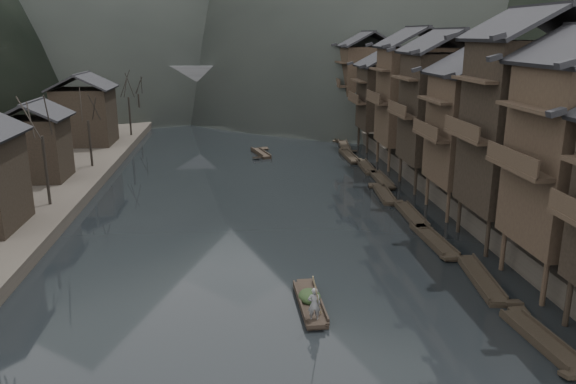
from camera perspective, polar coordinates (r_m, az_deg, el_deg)
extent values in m
plane|color=black|center=(32.86, -1.20, -9.83)|extent=(300.00, 300.00, 0.00)
cube|color=#2D2823|center=(79.99, 22.33, 5.00)|extent=(40.00, 200.00, 1.80)
cylinder|color=black|center=(31.76, 26.58, -9.97)|extent=(0.30, 0.30, 2.90)
cylinder|color=#2F231A|center=(33.45, 24.61, -8.43)|extent=(0.30, 0.30, 2.90)
cylinder|color=#2F231A|center=(37.33, 21.01, -5.55)|extent=(0.30, 0.30, 2.90)
cylinder|color=#2F231A|center=(38.61, 24.68, -5.25)|extent=(0.30, 0.30, 2.90)
cube|color=#2F231A|center=(33.26, 22.38, 2.25)|extent=(1.20, 5.70, 0.25)
cylinder|color=black|center=(39.17, 19.60, -4.41)|extent=(0.30, 0.30, 2.90)
cylinder|color=black|center=(43.31, 16.98, -2.28)|extent=(0.30, 0.30, 2.90)
cylinder|color=black|center=(40.40, 23.15, -4.18)|extent=(0.30, 0.30, 2.90)
cylinder|color=black|center=(44.42, 20.26, -2.13)|extent=(0.30, 0.30, 2.90)
cube|color=black|center=(40.99, 23.05, 6.10)|extent=(7.00, 6.00, 11.20)
cube|color=#2F231A|center=(39.34, 17.81, 5.42)|extent=(1.20, 5.70, 0.25)
cylinder|color=#2F231A|center=(45.25, 15.94, -1.43)|extent=(0.30, 0.30, 2.90)
cylinder|color=#2F231A|center=(49.56, 13.96, 0.20)|extent=(0.30, 0.30, 2.90)
cylinder|color=#2F231A|center=(46.32, 19.11, -1.30)|extent=(0.30, 0.30, 2.90)
cylinder|color=#2F231A|center=(50.54, 16.91, 0.27)|extent=(0.30, 0.30, 2.90)
cube|color=#2F231A|center=(47.38, 18.92, 6.00)|extent=(7.00, 6.00, 8.52)
cube|color=#2F231A|center=(45.95, 14.30, 5.54)|extent=(1.20, 5.70, 0.25)
cylinder|color=black|center=(52.48, 12.83, 1.13)|extent=(0.30, 0.30, 2.90)
cylinder|color=black|center=(56.92, 11.34, 2.34)|extent=(0.30, 0.30, 2.90)
cylinder|color=black|center=(53.40, 15.63, 1.19)|extent=(0.30, 0.30, 2.90)
cylinder|color=black|center=(57.77, 13.96, 2.38)|extent=(0.30, 0.30, 2.90)
cube|color=black|center=(54.59, 15.57, 8.20)|extent=(7.00, 6.00, 9.93)
cube|color=#2F231A|center=(53.36, 11.48, 7.76)|extent=(1.20, 5.70, 0.25)
cylinder|color=#2F231A|center=(60.85, 10.22, 3.26)|extent=(0.30, 0.30, 2.90)
cylinder|color=#2F231A|center=(65.38, 9.10, 4.17)|extent=(0.30, 0.30, 2.90)
cylinder|color=#2F231A|center=(61.64, 12.68, 3.29)|extent=(0.30, 0.30, 2.90)
cylinder|color=#2F231A|center=(66.12, 11.41, 4.19)|extent=(0.30, 0.30, 2.90)
cube|color=#2F231A|center=(63.01, 12.67, 9.47)|extent=(7.00, 6.00, 10.22)
cube|color=#2F231A|center=(61.94, 9.08, 9.07)|extent=(1.20, 5.70, 0.25)
cylinder|color=black|center=(70.32, 8.05, 5.02)|extent=(0.30, 0.30, 2.90)
cylinder|color=black|center=(74.92, 7.20, 5.71)|extent=(0.30, 0.30, 2.90)
cylinder|color=black|center=(71.02, 10.21, 5.03)|extent=(0.30, 0.30, 2.90)
cylinder|color=black|center=(75.57, 9.24, 5.71)|extent=(0.30, 0.30, 2.90)
cube|color=black|center=(72.66, 10.17, 9.38)|extent=(7.00, 6.00, 7.70)
cube|color=#2F231A|center=(71.73, 7.04, 9.12)|extent=(1.20, 5.70, 0.25)
cylinder|color=#2F231A|center=(81.86, 6.10, 6.59)|extent=(0.30, 0.30, 2.90)
cylinder|color=#2F231A|center=(86.51, 5.47, 7.10)|extent=(0.30, 0.30, 2.90)
cylinder|color=#2F231A|center=(82.46, 7.99, 6.59)|extent=(0.30, 0.30, 2.90)
cylinder|color=#2F231A|center=(87.08, 7.26, 7.10)|extent=(0.30, 0.30, 2.90)
cube|color=#2F231A|center=(84.12, 8.00, 11.05)|extent=(7.00, 6.00, 9.85)
cube|color=#2F231A|center=(83.33, 5.27, 10.75)|extent=(1.20, 5.70, 0.25)
cube|color=black|center=(57.49, -24.10, 4.26)|extent=(5.00, 5.00, 5.80)
cube|color=black|center=(74.48, -19.91, 7.41)|extent=(6.50, 6.50, 6.80)
cylinder|color=black|center=(48.48, -23.22, 2.30)|extent=(0.24, 0.24, 5.57)
cylinder|color=black|center=(61.52, -19.47, 4.90)|extent=(0.24, 0.24, 4.74)
cylinder|color=black|center=(79.51, -16.39, 7.57)|extent=(0.24, 0.24, 5.11)
cylinder|color=black|center=(92.44, -14.91, 8.46)|extent=(0.24, 0.24, 4.23)
cube|color=black|center=(30.06, 24.46, -13.63)|extent=(1.60, 5.90, 0.30)
cube|color=black|center=(29.97, 24.50, -13.33)|extent=(1.65, 5.79, 0.10)
cube|color=black|center=(32.24, 22.43, -11.07)|extent=(0.99, 0.80, 0.32)
cube|color=black|center=(27.85, 26.94, -16.06)|extent=(0.99, 0.80, 0.32)
cube|color=black|center=(35.66, 18.94, -8.34)|extent=(1.87, 6.92, 0.30)
cube|color=black|center=(35.59, 18.96, -8.07)|extent=(1.91, 6.79, 0.10)
cube|color=black|center=(38.21, 16.46, -6.26)|extent=(1.02, 0.94, 0.35)
cube|color=black|center=(33.12, 21.87, -10.27)|extent=(1.02, 0.94, 0.35)
cube|color=black|center=(40.97, 14.54, -4.82)|extent=(1.35, 6.86, 0.30)
cube|color=black|center=(40.91, 14.56, -4.58)|extent=(1.40, 6.72, 0.10)
cube|color=black|center=(43.87, 13.27, -3.16)|extent=(0.97, 0.87, 0.35)
cube|color=black|center=(38.04, 16.04, -6.33)|extent=(0.97, 0.87, 0.35)
cube|color=black|center=(46.15, 12.38, -2.34)|extent=(1.27, 6.81, 0.30)
cube|color=black|center=(46.10, 12.39, -2.13)|extent=(1.32, 6.68, 0.10)
cube|color=black|center=(49.05, 11.16, -1.02)|extent=(0.96, 0.86, 0.35)
cube|color=black|center=(43.22, 13.79, -3.49)|extent=(0.96, 0.86, 0.35)
cube|color=black|center=(51.72, 9.70, -0.24)|extent=(1.56, 6.21, 0.30)
cube|color=black|center=(51.67, 9.71, -0.05)|extent=(1.60, 6.09, 0.10)
cube|color=black|center=(54.36, 8.69, 0.75)|extent=(0.99, 0.83, 0.33)
cube|color=black|center=(49.02, 10.84, -1.01)|extent=(0.99, 0.83, 0.33)
cube|color=black|center=(57.01, 9.40, 1.27)|extent=(1.23, 6.86, 0.30)
cube|color=black|center=(56.96, 9.41, 1.45)|extent=(1.28, 6.72, 0.10)
cube|color=black|center=(60.04, 8.56, 2.18)|extent=(0.95, 0.86, 0.35)
cube|color=black|center=(53.93, 10.35, 0.55)|extent=(0.95, 0.86, 0.35)
cube|color=black|center=(62.18, 7.89, 2.54)|extent=(1.37, 6.63, 0.30)
cube|color=black|center=(62.14, 7.89, 2.70)|extent=(1.42, 6.50, 0.10)
cube|color=black|center=(65.12, 7.15, 3.29)|extent=(0.97, 0.85, 0.34)
cube|color=black|center=(59.19, 8.71, 1.98)|extent=(0.97, 0.85, 0.34)
cube|color=black|center=(67.28, 6.22, 3.60)|extent=(1.22, 7.05, 0.30)
cube|color=black|center=(67.24, 6.22, 3.75)|extent=(1.28, 6.91, 0.10)
cube|color=black|center=(70.50, 5.72, 4.29)|extent=(0.95, 0.88, 0.35)
cube|color=black|center=(64.01, 6.78, 3.09)|extent=(0.95, 0.88, 0.35)
cube|color=black|center=(73.81, 5.71, 4.70)|extent=(1.94, 7.77, 0.30)
cube|color=black|center=(73.78, 5.72, 4.83)|extent=(1.98, 7.62, 0.10)
cube|color=black|center=(77.25, 4.89, 5.32)|extent=(1.03, 1.04, 0.37)
cube|color=black|center=(70.34, 6.62, 4.24)|extent=(1.03, 1.04, 0.37)
cube|color=black|center=(79.95, 4.83, 5.57)|extent=(1.21, 6.79, 0.30)
cube|color=black|center=(79.92, 4.83, 5.70)|extent=(1.27, 6.66, 0.10)
cube|color=black|center=(83.09, 4.47, 6.06)|extent=(0.95, 0.85, 0.35)
cube|color=black|center=(76.78, 5.22, 5.24)|extent=(0.95, 0.85, 0.35)
cube|color=black|center=(86.06, 4.41, 6.30)|extent=(1.24, 6.73, 0.30)
cube|color=black|center=(86.03, 4.42, 6.42)|extent=(1.29, 6.60, 0.10)
cube|color=black|center=(89.18, 4.10, 6.73)|extent=(0.95, 0.84, 0.34)
cube|color=black|center=(82.90, 4.75, 6.03)|extent=(0.95, 0.84, 0.34)
cube|color=black|center=(68.78, -2.78, 3.94)|extent=(2.29, 5.72, 0.30)
cube|color=black|center=(68.75, -2.78, 4.09)|extent=(2.31, 5.62, 0.10)
cube|color=black|center=(71.36, -2.38, 4.49)|extent=(0.99, 0.88, 0.32)
cube|color=black|center=(66.16, -3.21, 3.59)|extent=(0.99, 0.88, 0.32)
cube|color=black|center=(82.88, 1.16, 5.98)|extent=(3.82, 5.08, 0.30)
cube|color=black|center=(82.85, 1.16, 6.10)|extent=(3.80, 5.01, 0.10)
cube|color=black|center=(84.83, 0.03, 6.31)|extent=(1.08, 1.03, 0.31)
cube|color=black|center=(80.91, 2.36, 5.83)|extent=(1.08, 1.03, 0.31)
cube|color=black|center=(93.65, -6.17, 7.02)|extent=(2.55, 5.47, 0.30)
cube|color=black|center=(93.62, -6.17, 7.13)|extent=(2.56, 5.39, 0.10)
cube|color=black|center=(96.08, -5.70, 7.34)|extent=(1.01, 0.89, 0.31)
cube|color=black|center=(91.18, -6.66, 6.86)|extent=(1.01, 0.89, 0.31)
cube|color=#4C4C4F|center=(101.83, -4.41, 11.75)|extent=(40.00, 6.00, 1.60)
cube|color=#4C4C4F|center=(99.05, -4.39, 12.40)|extent=(40.00, 0.50, 1.00)
cube|color=#4C4C4F|center=(104.44, -4.46, 12.57)|extent=(40.00, 0.50, 1.00)
cube|color=#4C4C4F|center=(102.83, -12.29, 9.25)|extent=(3.20, 6.00, 6.40)
cube|color=#4C4C4F|center=(102.18, -6.92, 9.45)|extent=(3.20, 6.00, 6.40)
cube|color=#4C4C4F|center=(102.37, -1.81, 9.57)|extent=(3.20, 6.00, 6.40)
cube|color=#4C4C4F|center=(103.43, 3.53, 9.61)|extent=(3.20, 6.00, 6.40)
cube|color=black|center=(30.90, 2.23, -11.28)|extent=(1.25, 5.15, 0.30)
cube|color=black|center=(30.82, 2.24, -10.98)|extent=(1.31, 5.05, 0.10)
cube|color=black|center=(33.03, 1.78, -9.13)|extent=(0.96, 0.66, 0.30)
cube|color=black|center=(28.68, 2.78, -13.25)|extent=(0.96, 0.66, 0.30)
ellipsoid|color=black|center=(30.83, 2.20, -9.97)|extent=(1.22, 1.60, 0.73)
imported|color=#5E5F61|center=(28.63, 2.68, -10.91)|extent=(0.68, 0.47, 1.81)
cylinder|color=#8C7A51|center=(27.59, 3.17, -6.03)|extent=(0.88, 1.62, 3.41)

